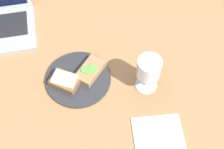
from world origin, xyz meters
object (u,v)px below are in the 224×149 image
object	(u,v)px
sandwich_with_cheese	(65,81)
napkin	(158,136)
plate	(78,79)
wine_glass	(149,70)
sandwich_with_cucumber	(90,71)

from	to	relation	value
sandwich_with_cheese	napkin	size ratio (longest dim) A/B	0.74
plate	wine_glass	world-z (taller)	wine_glass
plate	sandwich_with_cheese	size ratio (longest dim) A/B	1.98
plate	napkin	xyz separation A→B (cm)	(21.58, -25.22, -0.32)
wine_glass	napkin	world-z (taller)	wine_glass
sandwich_with_cucumber	napkin	bearing A→B (deg)	-57.25
sandwich_with_cheese	sandwich_with_cucumber	world-z (taller)	sandwich_with_cheese
wine_glass	napkin	size ratio (longest dim) A/B	0.91
napkin	sandwich_with_cucumber	bearing A→B (deg)	122.75
sandwich_with_cheese	wine_glass	bearing A→B (deg)	-11.17
sandwich_with_cheese	wine_glass	xyz separation A→B (cm)	(26.94, -5.32, 7.07)
plate	sandwich_with_cucumber	xyz separation A→B (cm)	(4.52, 1.30, 1.89)
plate	wine_glass	distance (cm)	25.12
sandwich_with_cucumber	sandwich_with_cheese	bearing A→B (deg)	-163.77
plate	sandwich_with_cheese	xyz separation A→B (cm)	(-4.53, -1.33, 2.12)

